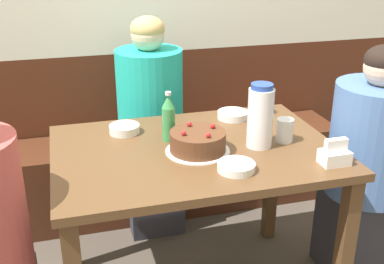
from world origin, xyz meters
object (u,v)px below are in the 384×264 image
(bowl_side_dish, at_px, (124,129))
(napkin_holder, at_px, (335,155))
(bowl_soup_white, at_px, (233,115))
(glass_water_tall, at_px, (285,130))
(birthday_cake, at_px, (198,142))
(bowl_rice_small, at_px, (236,167))
(soju_bottle, at_px, (169,118))
(person_pale_blue_shirt, at_px, (151,131))
(glass_tumbler_short, at_px, (261,105))
(bench_seat, at_px, (158,173))
(water_pitcher, at_px, (260,116))
(person_teal_shirt, at_px, (368,167))

(bowl_side_dish, bearing_deg, napkin_holder, -35.69)
(bowl_soup_white, xyz_separation_m, glass_water_tall, (0.12, -0.32, 0.03))
(birthday_cake, distance_m, bowl_rice_small, 0.22)
(birthday_cake, xyz_separation_m, soju_bottle, (-0.09, 0.15, 0.06))
(bowl_rice_small, height_order, bowl_side_dish, bowl_side_dish)
(bowl_soup_white, bearing_deg, bowl_rice_small, -108.73)
(soju_bottle, relative_size, person_pale_blue_shirt, 0.18)
(birthday_cake, relative_size, glass_water_tall, 2.57)
(soju_bottle, bearing_deg, bowl_soup_white, 26.10)
(bowl_rice_small, bearing_deg, glass_water_tall, 34.43)
(birthday_cake, height_order, bowl_soup_white, birthday_cake)
(soju_bottle, height_order, bowl_side_dish, soju_bottle)
(soju_bottle, bearing_deg, birthday_cake, -58.79)
(bowl_soup_white, xyz_separation_m, person_pale_blue_shirt, (-0.33, 0.39, -0.20))
(soju_bottle, distance_m, glass_tumbler_short, 0.56)
(bowl_soup_white, relative_size, bowl_side_dish, 1.10)
(soju_bottle, height_order, person_pale_blue_shirt, person_pale_blue_shirt)
(soju_bottle, height_order, glass_tumbler_short, soju_bottle)
(bench_seat, xyz_separation_m, bowl_soup_white, (0.27, -0.55, 0.55))
(bench_seat, relative_size, bowl_rice_small, 15.66)
(birthday_cake, height_order, water_pitcher, water_pitcher)
(soju_bottle, bearing_deg, glass_tumbler_short, 21.23)
(birthday_cake, bearing_deg, bench_seat, 90.19)
(bench_seat, relative_size, soju_bottle, 10.34)
(bowl_rice_small, xyz_separation_m, glass_tumbler_short, (0.34, 0.55, 0.03))
(soju_bottle, relative_size, bowl_rice_small, 1.51)
(birthday_cake, distance_m, soju_bottle, 0.18)
(glass_water_tall, bearing_deg, person_teal_shirt, 1.84)
(glass_tumbler_short, bearing_deg, person_teal_shirt, -38.57)
(bowl_soup_white, bearing_deg, bowl_side_dish, -175.38)
(person_teal_shirt, bearing_deg, soju_bottle, -8.15)
(bowl_soup_white, relative_size, glass_tumbler_short, 1.77)
(bowl_side_dish, relative_size, person_pale_blue_shirt, 0.11)
(bowl_side_dish, bearing_deg, water_pitcher, -29.27)
(napkin_holder, height_order, bowl_side_dish, napkin_holder)
(bowl_rice_small, bearing_deg, glass_tumbler_short, 58.64)
(bowl_soup_white, height_order, person_pale_blue_shirt, person_pale_blue_shirt)
(soju_bottle, height_order, person_teal_shirt, person_teal_shirt)
(bowl_soup_white, xyz_separation_m, bowl_side_dish, (-0.53, -0.04, 0.00))
(glass_tumbler_short, bearing_deg, bowl_soup_white, -171.08)
(glass_water_tall, height_order, person_teal_shirt, person_teal_shirt)
(person_pale_blue_shirt, bearing_deg, bowl_soup_white, 40.76)
(glass_water_tall, distance_m, person_pale_blue_shirt, 0.87)
(glass_water_tall, height_order, person_pale_blue_shirt, person_pale_blue_shirt)
(napkin_holder, xyz_separation_m, person_pale_blue_shirt, (-0.54, 0.96, -0.22))
(glass_water_tall, bearing_deg, person_pale_blue_shirt, 122.29)
(bowl_rice_small, xyz_separation_m, person_teal_shirt, (0.75, 0.22, -0.21))
(birthday_cake, height_order, bowl_side_dish, birthday_cake)
(bowl_soup_white, bearing_deg, bench_seat, 116.32)
(birthday_cake, relative_size, bowl_rice_small, 1.84)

